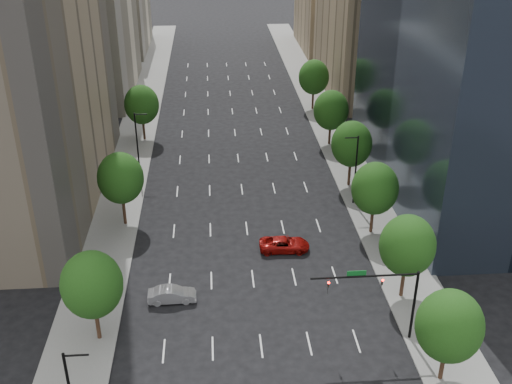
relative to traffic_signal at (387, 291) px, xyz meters
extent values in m
cube|color=slate|center=(-26.03, 30.00, -5.10)|extent=(6.00, 200.00, 0.15)
cube|color=slate|center=(4.97, 30.00, -5.10)|extent=(6.00, 200.00, 0.15)
cube|color=beige|center=(-35.53, 106.00, 3.83)|extent=(14.00, 26.00, 18.00)
cube|color=#8C7759|center=(14.47, 70.00, 9.83)|extent=(14.00, 30.00, 30.00)
cube|color=#8C7759|center=(14.47, 103.00, 2.83)|extent=(14.00, 26.00, 16.00)
cylinder|color=#382316|center=(3.47, -5.00, -3.30)|extent=(0.36, 0.36, 3.75)
ellipsoid|color=#193A10|center=(3.47, -5.00, 0.23)|extent=(5.20, 5.20, 5.98)
cylinder|color=#382316|center=(3.47, 6.00, -3.17)|extent=(0.36, 0.36, 4.00)
ellipsoid|color=#193A10|center=(3.47, 6.00, 0.59)|extent=(5.20, 5.20, 5.98)
cylinder|color=#382316|center=(3.47, 18.00, -3.22)|extent=(0.36, 0.36, 3.90)
ellipsoid|color=#193A10|center=(3.47, 18.00, 0.44)|extent=(5.20, 5.20, 5.98)
cylinder|color=#382316|center=(3.47, 30.00, -3.12)|extent=(0.36, 0.36, 4.10)
ellipsoid|color=#193A10|center=(3.47, 30.00, 0.73)|extent=(5.20, 5.20, 5.98)
cylinder|color=#382316|center=(3.47, 44.00, -3.27)|extent=(0.36, 0.36, 3.80)
ellipsoid|color=#193A10|center=(3.47, 44.00, 0.30)|extent=(5.20, 5.20, 5.98)
cylinder|color=#382316|center=(3.47, 60.00, -3.17)|extent=(0.36, 0.36, 4.00)
ellipsoid|color=#193A10|center=(3.47, 60.00, 0.59)|extent=(5.20, 5.20, 5.98)
cylinder|color=#382316|center=(-24.53, 2.00, -3.17)|extent=(0.36, 0.36, 4.00)
ellipsoid|color=#193A10|center=(-24.53, 2.00, 0.59)|extent=(5.20, 5.20, 5.98)
cylinder|color=#382316|center=(-24.53, 22.00, -3.10)|extent=(0.36, 0.36, 4.15)
ellipsoid|color=#193A10|center=(-24.53, 22.00, 0.80)|extent=(5.20, 5.20, 5.98)
cylinder|color=#382316|center=(-24.53, 48.00, -3.20)|extent=(0.36, 0.36, 3.95)
ellipsoid|color=#193A10|center=(-24.53, 48.00, 0.52)|extent=(5.20, 5.20, 5.98)
cylinder|color=black|center=(2.97, 25.00, -0.67)|extent=(0.20, 0.20, 9.00)
cylinder|color=black|center=(2.17, 25.00, 3.63)|extent=(1.60, 0.14, 0.14)
cylinder|color=black|center=(-23.23, -10.00, 3.63)|extent=(1.60, 0.14, 0.14)
cylinder|color=black|center=(-24.03, 35.00, -0.67)|extent=(0.20, 0.20, 9.00)
cylinder|color=black|center=(-23.23, 35.00, 3.63)|extent=(1.60, 0.14, 0.14)
cylinder|color=black|center=(2.47, 0.00, -1.67)|extent=(0.24, 0.24, 7.00)
cylinder|color=black|center=(-2.03, 0.00, 1.63)|extent=(9.00, 0.18, 0.18)
imported|color=black|center=(-0.53, 0.00, 1.08)|extent=(0.18, 0.22, 1.10)
imported|color=black|center=(-5.03, 0.00, 1.08)|extent=(0.18, 0.22, 1.10)
sphere|color=#FF0C07|center=(-0.53, -0.18, 1.28)|extent=(0.20, 0.20, 0.20)
sphere|color=#FF0C07|center=(-5.03, -0.18, 1.28)|extent=(0.20, 0.20, 0.20)
cube|color=#0C591E|center=(-2.73, 0.00, 1.98)|extent=(1.60, 0.06, 0.45)
imported|color=gray|center=(-18.43, 6.91, -4.42)|extent=(4.60, 1.72, 1.50)
imported|color=#930D0A|center=(-6.76, 15.05, -4.42)|extent=(5.51, 2.71, 1.50)
camera|label=1|loc=(-14.07, -40.76, 30.66)|focal=43.03mm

